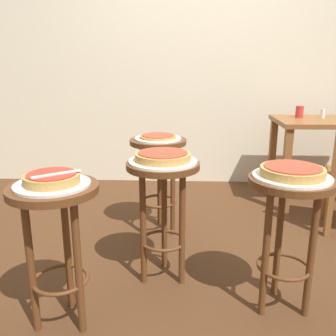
% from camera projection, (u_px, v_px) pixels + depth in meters
% --- Properties ---
extents(ground_plane, '(6.00, 6.00, 0.00)m').
position_uv_depth(ground_plane, '(210.00, 253.00, 2.51)').
color(ground_plane, '#4C2D19').
extents(back_wall, '(6.00, 0.10, 3.00)m').
position_uv_depth(back_wall, '(204.00, 37.00, 3.69)').
color(back_wall, beige).
rests_on(back_wall, ground_plane).
extents(stool_foreground, '(0.41, 0.41, 0.71)m').
position_uv_depth(stool_foreground, '(56.00, 223.00, 1.71)').
color(stool_foreground, '#5B3319').
rests_on(stool_foreground, ground_plane).
extents(serving_plate_foreground, '(0.34, 0.34, 0.01)m').
position_uv_depth(serving_plate_foreground, '(52.00, 184.00, 1.66)').
color(serving_plate_foreground, silver).
rests_on(serving_plate_foreground, stool_foreground).
extents(pizza_foreground, '(0.25, 0.25, 0.05)m').
position_uv_depth(pizza_foreground, '(52.00, 178.00, 1.65)').
color(pizza_foreground, tan).
rests_on(pizza_foreground, serving_plate_foreground).
extents(stool_middle, '(0.41, 0.41, 0.71)m').
position_uv_depth(stool_middle, '(288.00, 213.00, 1.82)').
color(stool_middle, '#5B3319').
rests_on(stool_middle, ground_plane).
extents(serving_plate_middle, '(0.37, 0.37, 0.01)m').
position_uv_depth(serving_plate_middle, '(292.00, 177.00, 1.77)').
color(serving_plate_middle, white).
rests_on(serving_plate_middle, stool_middle).
extents(pizza_middle, '(0.30, 0.30, 0.05)m').
position_uv_depth(pizza_middle, '(292.00, 171.00, 1.76)').
color(pizza_middle, tan).
rests_on(pizza_middle, serving_plate_middle).
extents(stool_leftside, '(0.41, 0.41, 0.71)m').
position_uv_depth(stool_leftside, '(163.00, 193.00, 2.10)').
color(stool_leftside, '#5B3319').
rests_on(stool_leftside, ground_plane).
extents(serving_plate_leftside, '(0.38, 0.38, 0.01)m').
position_uv_depth(serving_plate_leftside, '(163.00, 161.00, 2.05)').
color(serving_plate_leftside, white).
rests_on(serving_plate_leftside, stool_leftside).
extents(pizza_leftside, '(0.31, 0.31, 0.05)m').
position_uv_depth(pizza_leftside, '(163.00, 156.00, 2.04)').
color(pizza_leftside, tan).
rests_on(pizza_leftside, serving_plate_leftside).
extents(stool_rear, '(0.41, 0.41, 0.71)m').
position_uv_depth(stool_rear, '(158.00, 163.00, 2.72)').
color(stool_rear, '#5B3319').
rests_on(stool_rear, ground_plane).
extents(serving_plate_rear, '(0.34, 0.34, 0.01)m').
position_uv_depth(serving_plate_rear, '(158.00, 139.00, 2.67)').
color(serving_plate_rear, white).
rests_on(serving_plate_rear, stool_rear).
extents(pizza_rear, '(0.27, 0.27, 0.02)m').
position_uv_depth(pizza_rear, '(158.00, 136.00, 2.67)').
color(pizza_rear, '#B78442').
rests_on(pizza_rear, serving_plate_rear).
extents(dining_table, '(0.93, 0.62, 0.77)m').
position_uv_depth(dining_table, '(328.00, 135.00, 3.30)').
color(dining_table, brown).
rests_on(dining_table, ground_plane).
extents(cup_far_edge, '(0.07, 0.07, 0.11)m').
position_uv_depth(cup_far_edge, '(299.00, 112.00, 3.35)').
color(cup_far_edge, red).
rests_on(cup_far_edge, dining_table).
extents(condiment_shaker, '(0.04, 0.04, 0.08)m').
position_uv_depth(condiment_shaker, '(323.00, 114.00, 3.32)').
color(condiment_shaker, white).
rests_on(condiment_shaker, dining_table).
extents(pizza_server_knife, '(0.19, 0.15, 0.01)m').
position_uv_depth(pizza_server_knife, '(56.00, 174.00, 1.62)').
color(pizza_server_knife, silver).
rests_on(pizza_server_knife, pizza_foreground).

